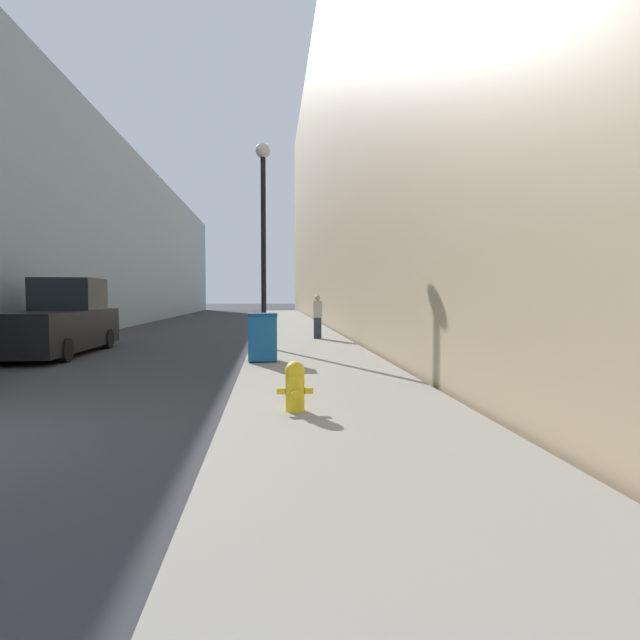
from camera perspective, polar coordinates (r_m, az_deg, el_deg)
The scene contains 8 objects.
sidewalk_right at distance 23.96m, azimuth -2.99°, elevation -1.21°, with size 3.50×60.00×0.14m.
building_left_glass at distance 34.95m, azimuth -29.36°, elevation 8.02°, with size 12.00×60.00×10.28m.
building_right_stone at distance 34.12m, azimuth 10.19°, elevation 16.81°, with size 12.00×60.00×20.06m.
fire_hydrant at distance 7.01m, azimuth -2.88°, elevation -7.43°, with size 0.51×0.39×0.70m.
trash_bin at distance 12.25m, azimuth -6.56°, elevation -1.90°, with size 0.71×0.60×1.18m.
lamppost at distance 15.69m, azimuth -6.49°, elevation 11.03°, with size 0.46×0.46×6.27m.
pickup_truck at distance 16.80m, azimuth -27.64°, elevation -0.28°, with size 2.02×5.55×2.30m.
pedestrian_on_sidewalk at distance 18.65m, azimuth -0.28°, elevation 0.37°, with size 0.33×0.21×1.62m.
Camera 1 is at (4.03, -5.88, 1.76)m, focal length 28.00 mm.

